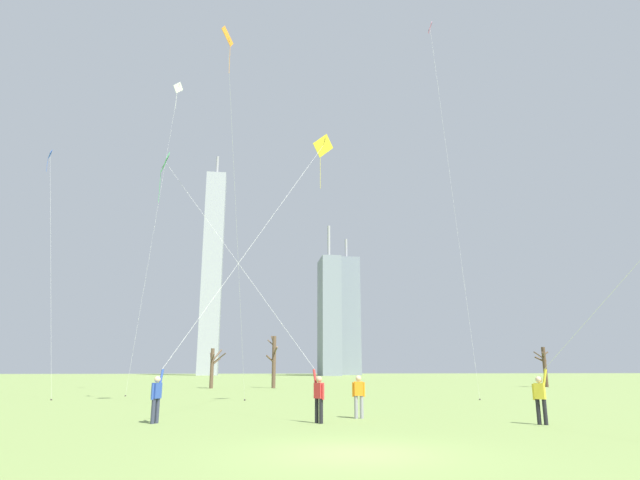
# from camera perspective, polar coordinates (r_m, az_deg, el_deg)

# --- Properties ---
(ground_plane) EXTENTS (400.00, 400.00, 0.00)m
(ground_plane) POSITION_cam_1_polar(r_m,az_deg,el_deg) (13.00, 3.82, -22.03)
(ground_plane) COLOR #7A934C
(kite_flyer_midfield_left_purple) EXTENTS (7.05, 16.38, 16.73)m
(kite_flyer_midfield_left_purple) POSITION_cam_1_polar(r_m,az_deg,el_deg) (18.97, 29.48, -6.27)
(kite_flyer_midfield_left_purple) COLOR black
(kite_flyer_midfield_left_purple) RESTS_ON ground
(kite_flyer_midfield_center_yellow) EXTENTS (7.88, 7.91, 14.88)m
(kite_flyer_midfield_center_yellow) POSITION_cam_1_polar(r_m,az_deg,el_deg) (22.02, -11.84, -8.05)
(kite_flyer_midfield_center_yellow) COLOR #33384C
(kite_flyer_midfield_center_yellow) RESTS_ON ground
(kite_flyer_foreground_right_green) EXTENTS (8.50, 13.69, 15.31)m
(kite_flyer_foreground_right_green) POSITION_cam_1_polar(r_m,az_deg,el_deg) (22.90, -6.46, -7.19)
(kite_flyer_foreground_right_green) COLOR black
(kite_flyer_foreground_right_green) RESTS_ON ground
(bystander_watching_nearby) EXTENTS (0.51, 0.24, 1.62)m
(bystander_watching_nearby) POSITION_cam_1_polar(r_m,az_deg,el_deg) (21.59, 4.20, -16.29)
(bystander_watching_nearby) COLOR gray
(bystander_watching_nearby) RESTS_ON ground
(distant_kite_drifting_right_orange) EXTENTS (1.93, 8.35, 20.25)m
(distant_kite_drifting_right_orange) POSITION_cam_1_polar(r_m,az_deg,el_deg) (31.11, -9.83, 18.41)
(distant_kite_drifting_right_orange) COLOR orange
(distant_kite_drifting_right_orange) RESTS_ON ground
(distant_kite_low_near_trees_pink) EXTENTS (0.82, 4.12, 29.28)m
(distant_kite_low_near_trees_pink) POSITION_cam_1_polar(r_m,az_deg,el_deg) (45.40, 12.09, 19.64)
(distant_kite_low_near_trees_pink) COLOR pink
(distant_kite_low_near_trees_pink) RESTS_ON ground
(distant_kite_high_overhead_white) EXTENTS (2.01, 3.75, 26.42)m
(distant_kite_high_overhead_white) POSITION_cam_1_polar(r_m,az_deg,el_deg) (48.42, -15.45, 13.42)
(distant_kite_high_overhead_white) COLOR white
(distant_kite_high_overhead_white) RESTS_ON ground
(distant_kite_drifting_left_blue) EXTENTS (4.50, 6.70, 18.93)m
(distant_kite_drifting_left_blue) POSITION_cam_1_polar(r_m,az_deg,el_deg) (46.07, -27.13, 5.95)
(distant_kite_drifting_left_blue) COLOR blue
(distant_kite_drifting_left_blue) RESTS_ON ground
(bare_tree_rightmost) EXTENTS (2.21, 2.07, 4.13)m
(bare_tree_rightmost) POSITION_cam_1_polar(r_m,az_deg,el_deg) (62.14, 23.08, -12.32)
(bare_tree_rightmost) COLOR #4C3828
(bare_tree_rightmost) RESTS_ON ground
(bare_tree_far_right_edge) EXTENTS (1.20, 2.03, 5.19)m
(bare_tree_far_right_edge) POSITION_cam_1_polar(r_m,az_deg,el_deg) (54.63, -5.02, -12.78)
(bare_tree_far_right_edge) COLOR brown
(bare_tree_far_right_edge) RESTS_ON ground
(bare_tree_leftmost) EXTENTS (1.75, 2.94, 3.84)m
(bare_tree_leftmost) POSITION_cam_1_polar(r_m,az_deg,el_deg) (54.70, -11.52, -13.16)
(bare_tree_leftmost) COLOR brown
(bare_tree_leftmost) RESTS_ON ground
(skyline_short_annex) EXTENTS (7.22, 8.40, 43.05)m
(skyline_short_annex) POSITION_cam_1_polar(r_m,az_deg,el_deg) (168.32, 2.93, -8.14)
(skyline_short_annex) COLOR gray
(skyline_short_annex) RESTS_ON ground
(skyline_wide_slab) EXTENTS (5.23, 11.48, 42.53)m
(skyline_wide_slab) POSITION_cam_1_polar(r_m,az_deg,el_deg) (149.61, 1.00, -8.17)
(skyline_wide_slab) COLOR gray
(skyline_wide_slab) RESTS_ON ground
(skyline_mid_tower_right) EXTENTS (5.90, 5.35, 67.35)m
(skyline_mid_tower_right) POSITION_cam_1_polar(r_m,az_deg,el_deg) (162.20, -11.57, -3.23)
(skyline_mid_tower_right) COLOR #9EA3AD
(skyline_mid_tower_right) RESTS_ON ground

